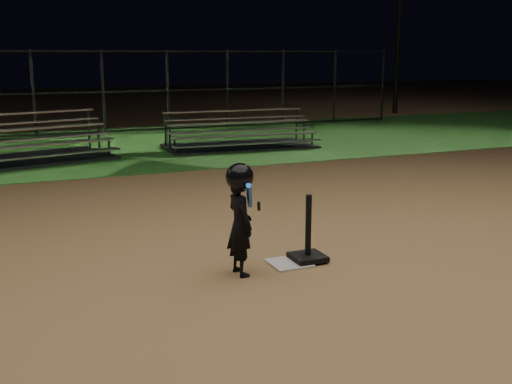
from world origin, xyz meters
name	(u,v)px	position (x,y,z in m)	size (l,w,h in m)	color
ground	(289,264)	(0.00, 0.00, 0.00)	(80.00, 80.00, 0.00)	#A37C4A
grass_strip	(124,146)	(0.00, 10.00, 0.01)	(60.00, 8.00, 0.01)	#245F1E
home_plate	(289,263)	(0.00, 0.00, 0.01)	(0.45, 0.45, 0.02)	beige
batting_tee	(308,248)	(0.24, 0.00, 0.17)	(0.38, 0.38, 0.78)	black
child_batter	(240,216)	(-0.64, -0.09, 0.66)	(0.42, 0.60, 1.25)	black
bleacher_left	(11,153)	(-2.80, 8.45, 0.22)	(4.71, 3.08, 1.06)	silver
bleacher_right	(240,140)	(2.74, 8.65, 0.19)	(3.89, 2.04, 0.93)	silver
backstop_fence	(103,92)	(0.00, 13.00, 1.25)	(20.08, 0.08, 2.50)	#38383D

